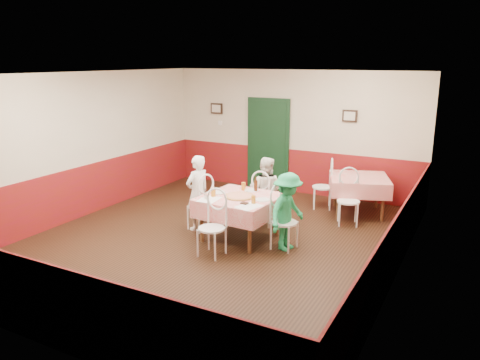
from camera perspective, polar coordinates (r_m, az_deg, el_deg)
The scene contains 39 objects.
floor at distance 8.14m, azimuth -3.01°, elevation -7.33°, with size 7.00×7.00×0.00m, color black.
ceiling at distance 7.55m, azimuth -3.30°, elevation 12.79°, with size 7.00×7.00×0.00m, color white.
back_wall at distance 10.82m, azimuth 6.48°, elevation 5.81°, with size 6.00×0.10×2.80m, color beige.
front_wall at distance 5.17m, azimuth -23.63°, elevation -5.12°, with size 6.00×0.10×2.80m, color beige.
left_wall at distance 9.60m, azimuth -18.73°, elevation 4.00°, with size 0.10×7.00×2.80m, color beige.
right_wall at distance 6.73m, azimuth 19.33°, elevation -0.31°, with size 0.10×7.00×2.80m, color beige.
wainscot_back at distance 10.98m, azimuth 6.32°, elevation 1.15°, with size 6.00×0.03×1.00m, color maroon.
wainscot_front at distance 5.52m, azimuth -22.54°, elevation -13.92°, with size 6.00×0.03×1.00m, color maroon.
wainscot_left at distance 9.78m, azimuth -18.24°, elevation -1.19°, with size 0.03×7.00×1.00m, color maroon.
wainscot_right at distance 7.00m, azimuth 18.59°, elevation -7.43°, with size 0.03×7.00×1.00m, color maroon.
door at distance 11.07m, azimuth 3.44°, elevation 4.23°, with size 0.96×0.06×2.10m, color black.
picture_left at distance 11.60m, azimuth -2.88°, elevation 8.70°, with size 0.32×0.03×0.26m, color black.
picture_right at distance 10.32m, azimuth 13.23°, elevation 7.61°, with size 0.32×0.03×0.26m, color black.
thermostat at distance 11.59m, azimuth -2.43°, elevation 6.96°, with size 0.10×0.03×0.10m, color white.
main_table at distance 8.08m, azimuth 0.00°, elevation -4.64°, with size 1.22×1.22×0.77m, color red.
second_table at distance 9.68m, azimuth 14.22°, elevation -1.83°, with size 1.12×1.12×0.77m, color red.
chair_left at distance 8.51m, azimuth -4.89°, elevation -3.16°, with size 0.42×0.42×0.90m, color white, non-canonical shape.
chair_right at distance 7.66m, azimuth 5.44°, elevation -5.19°, with size 0.42×0.42×0.90m, color white, non-canonical shape.
chair_far at distance 8.75m, azimuth 2.93°, elevation -2.61°, with size 0.42×0.42×0.90m, color white, non-canonical shape.
chair_near at distance 7.38m, azimuth -3.48°, elevation -5.93°, with size 0.42×0.42×0.90m, color white, non-canonical shape.
chair_second_a at distance 9.85m, azimuth 10.02°, elevation -0.86°, with size 0.42×0.42×0.90m, color white, non-canonical shape.
chair_second_b at distance 8.96m, azimuth 13.08°, elevation -2.58°, with size 0.42×0.42×0.90m, color white, non-canonical shape.
pizza at distance 7.92m, azimuth -0.05°, elevation -1.98°, with size 0.50×0.50×0.03m, color #B74723.
plate_left at distance 8.16m, azimuth -2.68°, elevation -1.55°, with size 0.25×0.25×0.01m, color white.
plate_right at distance 7.76m, azimuth 2.73°, elevation -2.40°, with size 0.25×0.25×0.01m, color white.
plate_far at distance 8.31m, azimuth 1.43°, elevation -1.25°, with size 0.25×0.25×0.01m, color white.
glass_a at distance 7.95m, azimuth -3.26°, elevation -1.52°, with size 0.08×0.08×0.15m, color #BF7219.
glass_b at distance 7.56m, azimuth 1.66°, elevation -2.41°, with size 0.07×0.07×0.13m, color #BF7219.
glass_c at distance 8.33m, azimuth 0.43°, elevation -0.76°, with size 0.08×0.08×0.14m, color #BF7219.
beer_bottle at distance 8.23m, azimuth 1.93°, elevation -0.60°, with size 0.07×0.07×0.24m, color #381C0A.
shaker_a at distance 7.83m, azimuth -4.28°, elevation -1.99°, with size 0.04×0.04×0.09m, color silver.
shaker_b at distance 7.76m, azimuth -4.09°, elevation -2.16°, with size 0.04×0.04×0.09m, color silver.
shaker_c at distance 7.88m, azimuth -4.22°, elevation -1.88°, with size 0.04×0.04×0.09m, color #B23319.
menu_left at distance 7.81m, azimuth -3.79°, elevation -2.37°, with size 0.30×0.40×0.00m, color white.
menu_right at distance 7.43m, azimuth 1.08°, elevation -3.23°, with size 0.30×0.40×0.00m, color white.
wallet at distance 7.55m, azimuth 0.55°, elevation -2.86°, with size 0.11×0.09×0.02m, color black.
diner_left at distance 8.47m, azimuth -5.19°, elevation -1.57°, with size 0.50×0.33×1.38m, color gray.
diner_far at distance 8.74m, azimuth 3.10°, elevation -1.32°, with size 0.62×0.49×1.29m, color gray.
diner_right at distance 7.58m, azimuth 5.81°, elevation -3.87°, with size 0.83×0.48×1.29m, color gray.
Camera 1 is at (3.90, -6.46, 3.03)m, focal length 35.00 mm.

